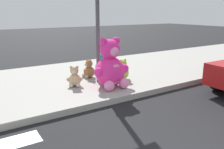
{
  "coord_description": "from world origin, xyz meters",
  "views": [
    {
      "loc": [
        -2.19,
        -1.37,
        2.13
      ],
      "look_at": [
        0.96,
        3.6,
        0.55
      ],
      "focal_mm": 37.83,
      "sensor_mm": 36.0,
      "label": 1
    }
  ],
  "objects": [
    {
      "name": "plush_lime",
      "position": [
        1.75,
        4.27,
        0.4
      ],
      "size": [
        0.47,
        0.42,
        0.61
      ],
      "color": "#8CD133",
      "rests_on": "sidewalk"
    },
    {
      "name": "plush_tan",
      "position": [
        0.25,
        4.38,
        0.38
      ],
      "size": [
        0.4,
        0.41,
        0.56
      ],
      "color": "tan",
      "rests_on": "sidewalk"
    },
    {
      "name": "plush_pink_large",
      "position": [
        1.05,
        3.81,
        0.68
      ],
      "size": [
        1.03,
        0.9,
        1.33
      ],
      "color": "#F22D93",
      "rests_on": "sidewalk"
    },
    {
      "name": "sign_pole",
      "position": [
        1.0,
        4.4,
        1.85
      ],
      "size": [
        0.56,
        0.11,
        3.2
      ],
      "color": "#4C4C51",
      "rests_on": "sidewalk"
    },
    {
      "name": "sidewalk",
      "position": [
        0.0,
        5.2,
        0.07
      ],
      "size": [
        28.0,
        4.4,
        0.15
      ],
      "primitive_type": "cube",
      "color": "#9E9B93",
      "rests_on": "ground_plane"
    },
    {
      "name": "plush_teal",
      "position": [
        1.52,
        5.16,
        0.42
      ],
      "size": [
        0.49,
        0.49,
        0.69
      ],
      "color": "teal",
      "rests_on": "sidewalk"
    },
    {
      "name": "plush_brown",
      "position": [
        0.97,
        4.96,
        0.37
      ],
      "size": [
        0.38,
        0.43,
        0.56
      ],
      "color": "olive",
      "rests_on": "sidewalk"
    }
  ]
}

